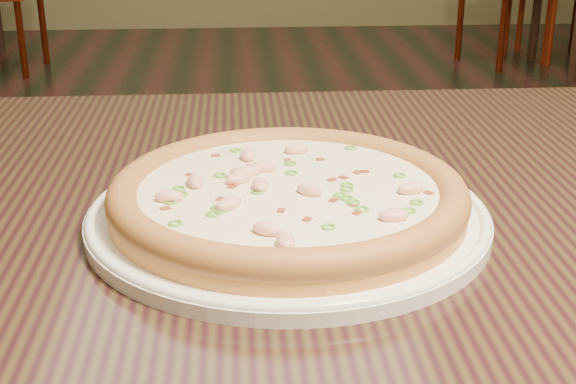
{
  "coord_description": "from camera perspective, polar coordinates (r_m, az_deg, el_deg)",
  "views": [
    {
      "loc": [
        0.04,
        -1.24,
        1.04
      ],
      "look_at": [
        0.08,
        -0.6,
        0.78
      ],
      "focal_mm": 50.0,
      "sensor_mm": 36.0,
      "label": 1
    }
  ],
  "objects": [
    {
      "name": "plate",
      "position": [
        0.7,
        -0.0,
        -1.61
      ],
      "size": [
        0.35,
        0.35,
        0.02
      ],
      "color": "white",
      "rests_on": "hero_table"
    },
    {
      "name": "pizza",
      "position": [
        0.7,
        -0.01,
        -0.22
      ],
      "size": [
        0.31,
        0.31,
        0.03
      ],
      "color": "gold",
      "rests_on": "plate"
    },
    {
      "name": "hero_table",
      "position": [
        0.81,
        8.29,
        -6.92
      ],
      "size": [
        1.2,
        0.8,
        0.75
      ],
      "color": "black",
      "rests_on": "ground"
    }
  ]
}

